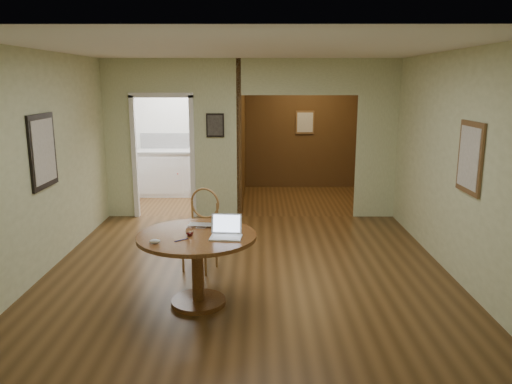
{
  "coord_description": "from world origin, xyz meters",
  "views": [
    {
      "loc": [
        0.13,
        -5.98,
        2.33
      ],
      "look_at": [
        0.1,
        -0.2,
        1.04
      ],
      "focal_mm": 35.0,
      "sensor_mm": 36.0,
      "label": 1
    }
  ],
  "objects_px": {
    "dining_table": "(197,253)",
    "closed_laptop": "(202,227)",
    "open_laptop": "(226,231)",
    "chair": "(202,225)"
  },
  "relations": [
    {
      "from": "dining_table",
      "to": "closed_laptop",
      "type": "bearing_deg",
      "value": 82.37
    },
    {
      "from": "dining_table",
      "to": "closed_laptop",
      "type": "xyz_separation_m",
      "value": [
        0.03,
        0.24,
        0.21
      ]
    },
    {
      "from": "dining_table",
      "to": "open_laptop",
      "type": "relative_size",
      "value": 3.74
    },
    {
      "from": "open_laptop",
      "to": "chair",
      "type": "bearing_deg",
      "value": 113.69
    },
    {
      "from": "dining_table",
      "to": "closed_laptop",
      "type": "distance_m",
      "value": 0.32
    },
    {
      "from": "closed_laptop",
      "to": "chair",
      "type": "bearing_deg",
      "value": 103.79
    },
    {
      "from": "dining_table",
      "to": "open_laptop",
      "type": "xyz_separation_m",
      "value": [
        0.31,
        -0.07,
        0.26
      ]
    },
    {
      "from": "open_laptop",
      "to": "closed_laptop",
      "type": "height_order",
      "value": "open_laptop"
    },
    {
      "from": "dining_table",
      "to": "chair",
      "type": "xyz_separation_m",
      "value": [
        -0.07,
        1.06,
        -0.01
      ]
    },
    {
      "from": "dining_table",
      "to": "chair",
      "type": "distance_m",
      "value": 1.06
    }
  ]
}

